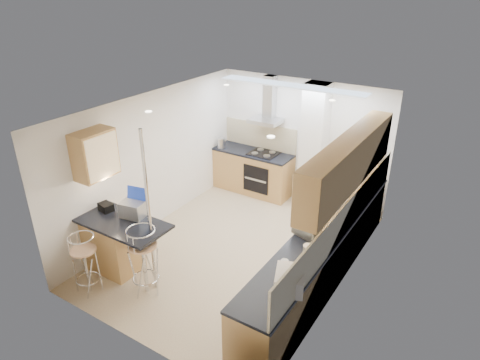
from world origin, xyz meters
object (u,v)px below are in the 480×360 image
Objects in this scene: laptop at (133,209)px; microwave at (317,222)px; bar_stool_near at (86,264)px; bread_bin at (290,280)px; bar_stool_end at (144,261)px.

microwave is at bearing 12.12° from laptop.
bar_stool_near is 3.06m from bread_bin.
microwave is 3.39m from bar_stool_near.
microwave reaches higher than laptop.
laptop reaches higher than bar_stool_near.
bread_bin is at bearing -5.59° from bar_stool_near.
laptop is 1.03m from bar_stool_near.
bar_stool_near is 0.89× the size of bar_stool_end.
microwave is at bearing 77.95° from bread_bin.
bar_stool_near is at bearing 142.78° from bar_stool_end.
microwave is 2.74m from laptop.
laptop is at bearing 58.24° from bar_stool_near.
bar_stool_near is at bearing -115.95° from laptop.
laptop is 2.75m from bread_bin.
laptop is 0.37× the size of bar_stool_near.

